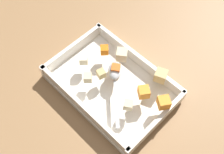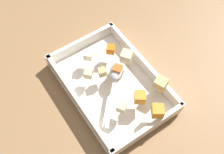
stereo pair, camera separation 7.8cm
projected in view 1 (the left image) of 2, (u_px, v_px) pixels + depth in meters
ground_plane at (110, 88)px, 0.84m from camera, size 4.00×4.00×0.00m
baking_dish at (112, 85)px, 0.82m from camera, size 0.36×0.24×0.05m
carrot_chunk_heap_top at (104, 50)px, 0.83m from camera, size 0.03×0.03×0.02m
carrot_chunk_under_handle at (144, 92)px, 0.75m from camera, size 0.04×0.04×0.03m
carrot_chunk_far_right at (116, 69)px, 0.79m from camera, size 0.03×0.03×0.02m
carrot_chunk_corner_ne at (164, 102)px, 0.74m from camera, size 0.04×0.04×0.03m
potato_chunk_mid_right at (84, 60)px, 0.81m from camera, size 0.03×0.03×0.02m
potato_chunk_corner_se at (101, 74)px, 0.79m from camera, size 0.03×0.03×0.02m
potato_chunk_back_center at (161, 76)px, 0.78m from camera, size 0.04×0.04×0.03m
potato_chunk_far_left at (122, 55)px, 0.82m from camera, size 0.04×0.04×0.03m
potato_chunk_center at (88, 78)px, 0.78m from camera, size 0.03×0.03×0.02m
potato_chunk_front_center at (128, 105)px, 0.74m from camera, size 0.03×0.03×0.02m
serving_spoon at (115, 75)px, 0.79m from camera, size 0.16×0.15×0.02m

